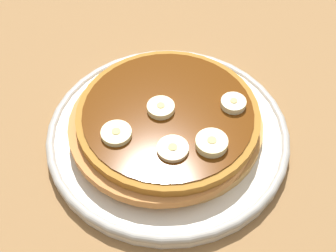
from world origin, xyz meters
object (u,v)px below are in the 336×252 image
object	(u,v)px
banana_slice_1	(116,134)
banana_slice_4	(233,104)
pancake_stack	(166,122)
banana_slice_3	(173,149)
banana_slice_0	(160,111)
plate	(168,134)
banana_slice_2	(212,143)

from	to	relation	value
banana_slice_1	banana_slice_4	distance (cm)	12.85
pancake_stack	banana_slice_4	bearing A→B (deg)	-69.53
banana_slice_3	banana_slice_0	bearing A→B (deg)	28.93
pancake_stack	banana_slice_0	bearing A→B (deg)	118.76
plate	banana_slice_4	world-z (taller)	banana_slice_4
pancake_stack	banana_slice_3	size ratio (longest dim) A/B	6.75
banana_slice_2	banana_slice_3	bearing A→B (deg)	112.30
banana_slice_0	banana_slice_2	bearing A→B (deg)	-116.39
banana_slice_0	banana_slice_2	xyz separation A→B (cm)	(-3.02, -6.09, 0.07)
plate	banana_slice_1	distance (cm)	7.35
banana_slice_0	banana_slice_4	world-z (taller)	same
pancake_stack	banana_slice_2	xyz separation A→B (cm)	(-3.32, -5.53, 2.05)
pancake_stack	banana_slice_0	distance (cm)	2.07
banana_slice_3	banana_slice_4	distance (cm)	8.80
banana_slice_3	banana_slice_4	bearing A→B (deg)	-33.55
pancake_stack	banana_slice_3	distance (cm)	5.50
banana_slice_1	banana_slice_2	world-z (taller)	banana_slice_2
banana_slice_2	banana_slice_4	bearing A→B (deg)	-12.17
plate	banana_slice_2	distance (cm)	7.54
banana_slice_4	pancake_stack	bearing A→B (deg)	110.47
banana_slice_0	plate	bearing A→B (deg)	-65.69
banana_slice_1	banana_slice_3	size ratio (longest dim) A/B	0.99
banana_slice_0	banana_slice_3	size ratio (longest dim) A/B	0.92
plate	banana_slice_4	distance (cm)	8.14
banana_slice_4	plate	bearing A→B (deg)	110.74
plate	banana_slice_3	size ratio (longest dim) A/B	8.47
plate	banana_slice_3	world-z (taller)	banana_slice_3
plate	banana_slice_3	xyz separation A→B (cm)	(-4.85, -1.70, 3.98)
plate	banana_slice_4	size ratio (longest dim) A/B	9.97
banana_slice_3	banana_slice_4	size ratio (longest dim) A/B	1.18
pancake_stack	banana_slice_1	size ratio (longest dim) A/B	6.84
plate	banana_slice_0	xyz separation A→B (cm)	(-0.36, 0.79, 4.09)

